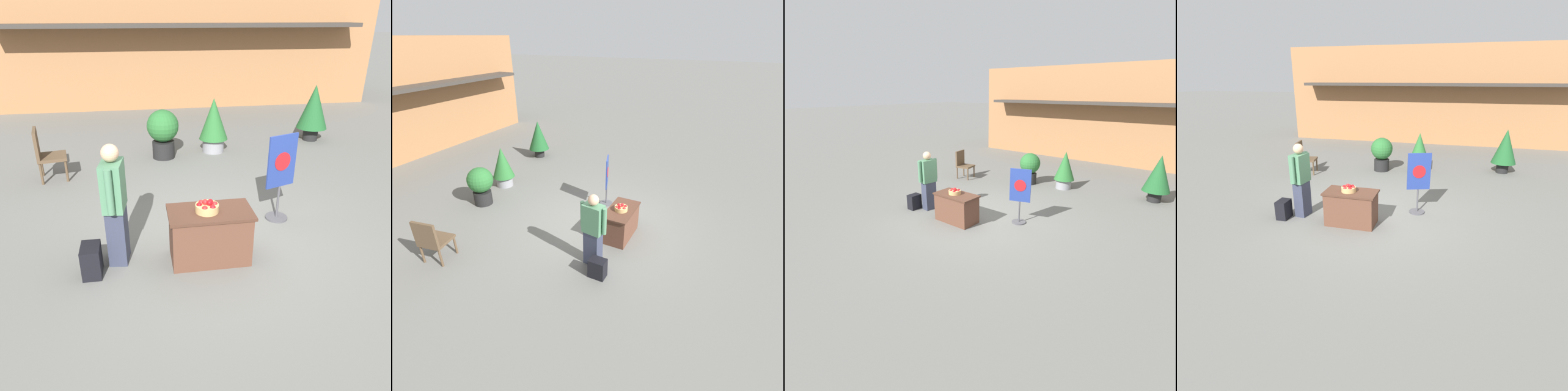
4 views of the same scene
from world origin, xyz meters
The scene contains 10 objects.
ground_plane centered at (0.00, 0.00, 0.00)m, with size 120.00×120.00×0.00m, color slate.
display_table centered at (-0.32, -0.63, 0.37)m, with size 1.11×0.60×0.74m.
apple_basket centered at (-0.37, -0.64, 0.80)m, with size 0.31×0.31×0.16m.
person_visitor centered at (-1.54, -0.48, 0.84)m, with size 0.31×0.61×1.66m.
backpack centered at (-1.88, -0.75, 0.21)m, with size 0.24×0.34×0.42m.
poster_board centered at (0.98, 0.30, 0.76)m, with size 0.51×0.36×1.42m.
patio_chair centered at (-3.01, 2.57, 0.58)m, with size 0.64×0.64×1.05m.
potted_plant_near_left centered at (3.33, 4.27, 0.83)m, with size 0.78×0.78×1.43m.
potted_plant_far_left centered at (0.61, 3.75, 0.70)m, with size 0.68×0.68×1.29m.
potted_plant_near_right centered at (-0.62, 3.51, 0.63)m, with size 0.72×0.72×1.11m.
Camera 2 is at (-6.20, -2.71, 4.38)m, focal length 28.00 mm.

